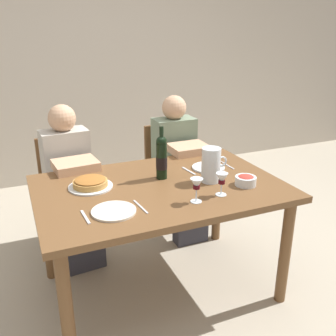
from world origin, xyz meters
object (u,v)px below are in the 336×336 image
at_px(dinner_plate_left_setting, 208,167).
at_px(diner_right, 180,163).
at_px(dining_table, 160,199).
at_px(water_pitcher, 211,167).
at_px(chair_right, 168,168).
at_px(wine_bottle, 162,157).
at_px(chair_left, 66,184).
at_px(salad_bowl, 246,180).
at_px(baked_tart, 90,183).
at_px(wine_glass_left_diner, 222,180).
at_px(wine_glass_right_diner, 197,185).
at_px(diner_left, 72,181).
at_px(dinner_plate_right_setting, 114,211).

bearing_deg(dinner_plate_left_setting, diner_right, 86.80).
relative_size(dining_table, water_pitcher, 6.84).
height_order(dinner_plate_left_setting, chair_right, chair_right).
distance_m(water_pitcher, chair_right, 1.06).
relative_size(wine_bottle, chair_left, 0.39).
bearing_deg(salad_bowl, chair_right, 91.92).
distance_m(wine_bottle, dinner_plate_left_setting, 0.39).
bearing_deg(baked_tart, diner_right, 32.75).
bearing_deg(chair_right, salad_bowl, 91.54).
distance_m(wine_glass_left_diner, chair_right, 1.26).
xyz_separation_m(dining_table, wine_glass_right_diner, (0.10, -0.30, 0.19)).
xyz_separation_m(salad_bowl, diner_right, (-0.04, 0.89, -0.18)).
bearing_deg(diner_left, wine_bottle, 127.29).
distance_m(baked_tart, dinner_plate_right_setting, 0.38).
relative_size(wine_bottle, wine_glass_right_diner, 2.44).
bearing_deg(diner_right, water_pitcher, 79.68).
distance_m(dining_table, water_pitcher, 0.38).
bearing_deg(diner_left, chair_right, -168.26).
relative_size(water_pitcher, baked_tart, 0.82).
relative_size(wine_glass_left_diner, diner_right, 0.12).
xyz_separation_m(water_pitcher, diner_right, (0.13, 0.75, -0.24)).
xyz_separation_m(wine_glass_left_diner, wine_glass_right_diner, (-0.18, -0.03, 0.01)).
distance_m(wine_bottle, baked_tart, 0.47).
relative_size(dining_table, wine_glass_left_diner, 11.02).
bearing_deg(chair_right, wine_glass_left_diner, 81.22).
relative_size(baked_tart, wine_glass_right_diner, 1.91).
relative_size(water_pitcher, dinner_plate_left_setting, 0.97).
relative_size(dinner_plate_left_setting, chair_left, 0.26).
xyz_separation_m(baked_tart, wine_glass_right_diner, (0.50, -0.43, 0.07)).
bearing_deg(wine_bottle, chair_left, 123.29).
height_order(water_pitcher, diner_left, diner_left).
xyz_separation_m(water_pitcher, baked_tart, (-0.72, 0.20, -0.07)).
xyz_separation_m(dinner_plate_right_setting, chair_left, (-0.10, 1.13, -0.27)).
distance_m(water_pitcher, diner_left, 1.07).
distance_m(dining_table, wine_glass_right_diner, 0.37).
bearing_deg(dinner_plate_left_setting, salad_bowl, -79.29).
relative_size(salad_bowl, wine_glass_left_diner, 0.95).
relative_size(salad_bowl, wine_glass_right_diner, 0.92).
relative_size(baked_tart, dinner_plate_right_setting, 1.13).
height_order(dinner_plate_right_setting, diner_right, diner_right).
height_order(chair_right, diner_right, diner_right).
bearing_deg(dining_table, salad_bowl, -22.72).
relative_size(baked_tart, salad_bowl, 2.07).
bearing_deg(water_pitcher, salad_bowl, -40.03).
bearing_deg(chair_right, diner_right, 89.94).
height_order(baked_tart, dinner_plate_right_setting, baked_tart).
distance_m(salad_bowl, wine_glass_right_diner, 0.41).
relative_size(baked_tart, diner_left, 0.23).
height_order(wine_bottle, chair_right, wine_bottle).
distance_m(wine_glass_left_diner, dinner_plate_left_setting, 0.45).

